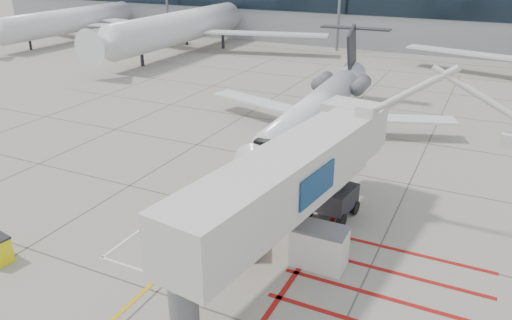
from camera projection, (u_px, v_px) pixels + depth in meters
The scene contains 10 objects.
ground_plane at pixel (204, 247), 25.23m from camera, with size 260.00×260.00×0.00m, color gray.
regional_jet at pixel (308, 99), 37.27m from camera, with size 21.76×27.44×7.19m, color silver, non-canonical shape.
jet_bridge at pixel (278, 196), 22.23m from camera, with size 8.92×18.83×7.53m, color silver, non-canonical shape.
pushback_tug at pixel (236, 242), 24.44m from camera, with size 2.26×1.41×1.32m, color #A81510, non-canonical shape.
baggage_cart at pixel (251, 184), 30.82m from camera, with size 1.70×1.07×1.07m, color #4F5054, non-canonical shape.
ground_power_unit at pixel (319, 246), 23.47m from camera, with size 2.54×1.48×2.01m, color white, non-canonical shape.
cone_nose at pixel (259, 187), 31.07m from camera, with size 0.37×0.37×0.51m, color #FD5C0D.
cone_side at pixel (237, 205), 28.86m from camera, with size 0.31×0.31×0.43m, color orange.
bg_aircraft_a at pixel (82, 3), 81.68m from camera, with size 34.35×38.17×11.45m, color silver, non-canonical shape.
bg_aircraft_b at pixel (195, 4), 72.54m from camera, with size 39.35×43.72×13.12m, color silver, non-canonical shape.
Camera 1 is at (11.75, -18.20, 13.92)m, focal length 35.00 mm.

